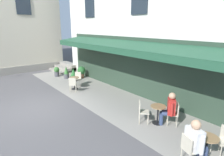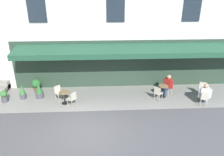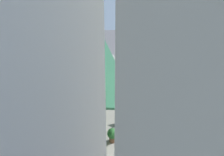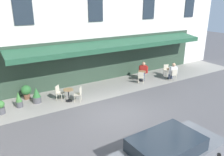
{
  "view_description": "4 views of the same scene",
  "coord_description": "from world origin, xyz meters",
  "px_view_note": "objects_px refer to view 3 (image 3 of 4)",
  "views": [
    {
      "loc": [
        -8.82,
        2.48,
        3.78
      ],
      "look_at": [
        -1.55,
        -3.31,
        1.24
      ],
      "focal_mm": 30.65,
      "sensor_mm": 36.0,
      "label": 1
    },
    {
      "loc": [
        -0.77,
        8.46,
        6.4
      ],
      "look_at": [
        -1.37,
        -3.28,
        1.33
      ],
      "focal_mm": 34.49,
      "sensor_mm": 36.0,
      "label": 2
    },
    {
      "loc": [
        11.32,
        -5.53,
        7.56
      ],
      "look_at": [
        -2.65,
        -3.55,
        1.21
      ],
      "focal_mm": 28.74,
      "sensor_mm": 36.0,
      "label": 3
    },
    {
      "loc": [
        5.62,
        8.96,
        5.62
      ],
      "look_at": [
        -1.4,
        -2.41,
        1.04
      ],
      "focal_mm": 35.7,
      "sensor_mm": 36.0,
      "label": 4
    }
  ],
  "objects_px": {
    "cafe_chair_cream_kerbside": "(121,68)",
    "cafe_table_streetside": "(132,111)",
    "cafe_chair_cream_corner_right": "(118,78)",
    "potted_plant_entrance_right": "(112,134)",
    "potted_plant_entrance_left": "(126,129)",
    "cafe_chair_cream_near_door": "(110,67)",
    "seated_companion_in_white": "(119,67)",
    "cafe_chair_cream_corner_left": "(127,115)",
    "cafe_table_near_entrance": "(112,77)",
    "cafe_chair_cream_by_window": "(136,106)",
    "potted_plant_by_steps": "(131,141)",
    "cafe_table_mid_terrace": "(115,68)",
    "seated_patron_in_red": "(109,74)",
    "parked_car_grey": "(222,95)",
    "cafe_chair_cream_back_row": "(108,74)",
    "potted_plant_under_sign": "(142,155)"
  },
  "relations": [
    {
      "from": "cafe_chair_cream_corner_right",
      "to": "cafe_chair_cream_by_window",
      "type": "xyz_separation_m",
      "value": [
        5.01,
        0.46,
        0.0
      ]
    },
    {
      "from": "cafe_chair_cream_corner_right",
      "to": "potted_plant_entrance_right",
      "type": "bearing_deg",
      "value": -11.85
    },
    {
      "from": "cafe_table_near_entrance",
      "to": "cafe_chair_cream_by_window",
      "type": "xyz_separation_m",
      "value": [
        5.46,
        0.91,
        0.06
      ]
    },
    {
      "from": "cafe_table_mid_terrace",
      "to": "seated_patron_in_red",
      "type": "xyz_separation_m",
      "value": [
        1.93,
        -0.9,
        0.22
      ]
    },
    {
      "from": "cafe_chair_cream_back_row",
      "to": "cafe_table_streetside",
      "type": "height_order",
      "value": "cafe_chair_cream_back_row"
    },
    {
      "from": "cafe_table_streetside",
      "to": "potted_plant_entrance_left",
      "type": "relative_size",
      "value": 0.82
    },
    {
      "from": "cafe_table_streetside",
      "to": "seated_patron_in_red",
      "type": "relative_size",
      "value": 0.56
    },
    {
      "from": "cafe_table_mid_terrace",
      "to": "potted_plant_by_steps",
      "type": "height_order",
      "value": "potted_plant_by_steps"
    },
    {
      "from": "cafe_chair_cream_near_door",
      "to": "seated_companion_in_white",
      "type": "height_order",
      "value": "seated_companion_in_white"
    },
    {
      "from": "cafe_table_mid_terrace",
      "to": "cafe_chair_cream_kerbside",
      "type": "height_order",
      "value": "cafe_chair_cream_kerbside"
    },
    {
      "from": "cafe_table_near_entrance",
      "to": "seated_patron_in_red",
      "type": "distance_m",
      "value": 0.47
    },
    {
      "from": "cafe_chair_cream_back_row",
      "to": "potted_plant_under_sign",
      "type": "relative_size",
      "value": 1.23
    },
    {
      "from": "cafe_table_mid_terrace",
      "to": "seated_patron_in_red",
      "type": "relative_size",
      "value": 0.56
    },
    {
      "from": "cafe_chair_cream_near_door",
      "to": "cafe_table_streetside",
      "type": "height_order",
      "value": "cafe_chair_cream_near_door"
    },
    {
      "from": "seated_patron_in_red",
      "to": "cafe_table_streetside",
      "type": "bearing_deg",
      "value": 7.19
    },
    {
      "from": "cafe_table_mid_terrace",
      "to": "potted_plant_by_steps",
      "type": "distance_m",
      "value": 10.91
    },
    {
      "from": "cafe_chair_cream_corner_right",
      "to": "cafe_chair_cream_by_window",
      "type": "relative_size",
      "value": 1.0
    },
    {
      "from": "cafe_table_mid_terrace",
      "to": "cafe_chair_cream_kerbside",
      "type": "distance_m",
      "value": 0.63
    },
    {
      "from": "cafe_chair_cream_near_door",
      "to": "cafe_chair_cream_by_window",
      "type": "relative_size",
      "value": 1.0
    },
    {
      "from": "cafe_chair_cream_by_window",
      "to": "potted_plant_entrance_right",
      "type": "height_order",
      "value": "cafe_chair_cream_by_window"
    },
    {
      "from": "cafe_chair_cream_corner_left",
      "to": "cafe_table_near_entrance",
      "type": "bearing_deg",
      "value": -179.42
    },
    {
      "from": "cafe_chair_cream_near_door",
      "to": "cafe_chair_cream_corner_left",
      "type": "xyz_separation_m",
      "value": [
        8.85,
        0.02,
        0.0
      ]
    },
    {
      "from": "cafe_table_mid_terrace",
      "to": "cafe_chair_cream_kerbside",
      "type": "xyz_separation_m",
      "value": [
        0.21,
        0.59,
        0.06
      ]
    },
    {
      "from": "cafe_chair_cream_back_row",
      "to": "cafe_chair_cream_by_window",
      "type": "bearing_deg",
      "value": 12.37
    },
    {
      "from": "cafe_chair_cream_kerbside",
      "to": "cafe_table_streetside",
      "type": "relative_size",
      "value": 1.21
    },
    {
      "from": "cafe_table_mid_terrace",
      "to": "parked_car_grey",
      "type": "xyz_separation_m",
      "value": [
        7.39,
        7.14,
        0.22
      ]
    },
    {
      "from": "cafe_chair_cream_corner_left",
      "to": "potted_plant_by_steps",
      "type": "bearing_deg",
      "value": -6.71
    },
    {
      "from": "potted_plant_entrance_right",
      "to": "parked_car_grey",
      "type": "distance_m",
      "value": 9.37
    },
    {
      "from": "cafe_table_streetside",
      "to": "parked_car_grey",
      "type": "xyz_separation_m",
      "value": [
        -0.83,
        7.24,
        0.22
      ]
    },
    {
      "from": "cafe_table_mid_terrace",
      "to": "cafe_chair_cream_corner_left",
      "type": "height_order",
      "value": "cafe_chair_cream_corner_left"
    },
    {
      "from": "cafe_table_streetside",
      "to": "parked_car_grey",
      "type": "height_order",
      "value": "parked_car_grey"
    },
    {
      "from": "cafe_chair_cream_corner_right",
      "to": "potted_plant_by_steps",
      "type": "relative_size",
      "value": 1.0
    },
    {
      "from": "cafe_table_near_entrance",
      "to": "potted_plant_under_sign",
      "type": "relative_size",
      "value": 1.01
    },
    {
      "from": "cafe_chair_cream_near_door",
      "to": "seated_companion_in_white",
      "type": "relative_size",
      "value": 0.67
    },
    {
      "from": "cafe_table_near_entrance",
      "to": "parked_car_grey",
      "type": "bearing_deg",
      "value": 56.56
    },
    {
      "from": "cafe_chair_cream_corner_left",
      "to": "parked_car_grey",
      "type": "relative_size",
      "value": 0.21
    },
    {
      "from": "cafe_table_mid_terrace",
      "to": "cafe_table_near_entrance",
      "type": "bearing_deg",
      "value": -15.86
    },
    {
      "from": "cafe_table_mid_terrace",
      "to": "parked_car_grey",
      "type": "bearing_deg",
      "value": 44.0
    },
    {
      "from": "cafe_chair_cream_corner_right",
      "to": "seated_companion_in_white",
      "type": "bearing_deg",
      "value": 167.21
    },
    {
      "from": "cafe_chair_cream_by_window",
      "to": "cafe_table_streetside",
      "type": "bearing_deg",
      "value": -36.38
    },
    {
      "from": "cafe_table_streetside",
      "to": "potted_plant_entrance_left",
      "type": "xyz_separation_m",
      "value": [
        1.66,
        -0.81,
        -0.04
      ]
    },
    {
      "from": "cafe_table_streetside",
      "to": "potted_plant_entrance_left",
      "type": "height_order",
      "value": "potted_plant_entrance_left"
    },
    {
      "from": "cafe_table_mid_terrace",
      "to": "cafe_table_streetside",
      "type": "bearing_deg",
      "value": -0.76
    },
    {
      "from": "cafe_table_streetside",
      "to": "potted_plant_entrance_right",
      "type": "xyz_separation_m",
      "value": [
        2.06,
        -1.67,
        0.01
      ]
    },
    {
      "from": "seated_companion_in_white",
      "to": "potted_plant_by_steps",
      "type": "relative_size",
      "value": 1.48
    },
    {
      "from": "cafe_chair_cream_near_door",
      "to": "potted_plant_by_steps",
      "type": "height_order",
      "value": "potted_plant_by_steps"
    },
    {
      "from": "cafe_chair_cream_corner_right",
      "to": "cafe_table_mid_terrace",
      "type": "distance_m",
      "value": 2.71
    },
    {
      "from": "cafe_table_near_entrance",
      "to": "cafe_chair_cream_corner_left",
      "type": "distance_m",
      "value": 6.39
    },
    {
      "from": "cafe_chair_cream_corner_right",
      "to": "cafe_chair_cream_back_row",
      "type": "distance_m",
      "value": 1.26
    },
    {
      "from": "cafe_chair_cream_back_row",
      "to": "cafe_chair_cream_by_window",
      "type": "relative_size",
      "value": 1.0
    }
  ]
}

